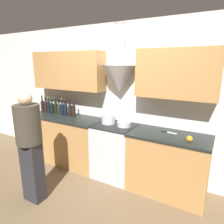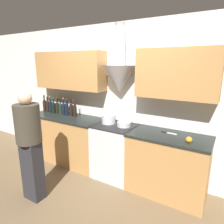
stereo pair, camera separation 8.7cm
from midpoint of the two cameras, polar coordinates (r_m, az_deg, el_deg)
ground_plane at (r=3.50m, az=-2.69°, el=-19.93°), size 12.00×12.00×0.00m
wall_back at (r=3.48m, az=1.24°, el=6.18°), size 8.40×0.58×2.60m
counter_left at (r=4.13m, az=-13.48°, el=-7.51°), size 1.56×0.62×0.93m
counter_right at (r=3.21m, az=14.80°, el=-14.11°), size 1.16×0.62×0.93m
stove_range at (r=3.51m, az=0.12°, el=-10.99°), size 0.68×0.60×0.93m
wine_bottle_0 at (r=4.50m, az=-19.76°, el=1.85°), size 0.07×0.07×0.35m
wine_bottle_1 at (r=4.43m, az=-18.95°, el=1.69°), size 0.08×0.08×0.33m
wine_bottle_2 at (r=4.35m, az=-18.18°, el=1.57°), size 0.07×0.07×0.34m
wine_bottle_3 at (r=4.28m, az=-17.38°, el=1.30°), size 0.08×0.08×0.32m
wine_bottle_4 at (r=4.22m, az=-16.36°, el=1.30°), size 0.08×0.08×0.34m
wine_bottle_5 at (r=4.16m, az=-15.47°, el=1.01°), size 0.08×0.08×0.30m
wine_bottle_6 at (r=4.09m, az=-14.63°, el=1.00°), size 0.07×0.07×0.34m
wine_bottle_7 at (r=4.02m, az=-13.75°, el=0.92°), size 0.07×0.07×0.34m
wine_bottle_8 at (r=3.96m, az=-12.54°, el=0.73°), size 0.07×0.07×0.33m
wine_bottle_9 at (r=3.90m, az=-11.52°, el=0.58°), size 0.07×0.07×0.33m
stock_pot at (r=3.43m, az=-1.75°, el=-2.01°), size 0.24×0.24×0.15m
mixing_bowl at (r=3.28m, az=2.67°, el=-3.43°), size 0.22×0.22×0.08m
orange_fruit at (r=2.83m, az=20.43°, el=-7.20°), size 0.08×0.08×0.08m
chefs_knife at (r=3.10m, az=15.24°, el=-5.66°), size 0.24×0.05×0.01m
person_foreground_left at (r=3.01m, az=-23.20°, el=-8.21°), size 0.34×0.34×1.59m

